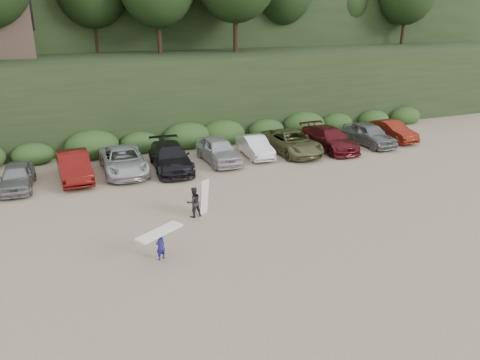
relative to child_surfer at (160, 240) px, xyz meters
name	(u,v)px	position (x,y,z in m)	size (l,w,h in m)	color
ground	(253,230)	(4.45, 1.00, -0.84)	(120.00, 120.00, 0.00)	tan
parked_cars	(152,159)	(2.14, 10.97, -0.07)	(39.56, 6.07, 1.62)	#A9A9AE
child_surfer	(160,240)	(0.00, 0.00, 0.00)	(2.06, 1.53, 1.23)	navy
adult_surfer	(195,202)	(2.49, 3.43, -0.08)	(1.23, 0.66, 1.75)	black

